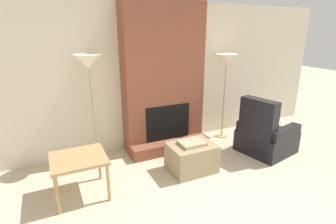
# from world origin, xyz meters

# --- Properties ---
(wall_back) EXTENTS (7.63, 0.06, 2.60)m
(wall_back) POSITION_xyz_m (0.00, 2.92, 1.30)
(wall_back) COLOR beige
(wall_back) RESTS_ON ground_plane
(fireplace) EXTENTS (1.47, 0.64, 2.60)m
(fireplace) POSITION_xyz_m (0.00, 2.68, 1.24)
(fireplace) COLOR brown
(fireplace) RESTS_ON ground_plane
(ottoman) EXTENTS (0.70, 0.55, 0.49)m
(ottoman) POSITION_xyz_m (0.01, 1.67, 0.23)
(ottoman) COLOR #998460
(ottoman) RESTS_ON ground_plane
(armchair) EXTENTS (1.00, 0.96, 1.04)m
(armchair) POSITION_xyz_m (1.51, 1.65, 0.30)
(armchair) COLOR black
(armchair) RESTS_ON ground_plane
(side_table) EXTENTS (0.70, 0.65, 0.57)m
(side_table) POSITION_xyz_m (-1.65, 1.75, 0.49)
(side_table) COLOR tan
(side_table) RESTS_ON ground_plane
(floor_lamp_left) EXTENTS (0.42, 0.42, 1.79)m
(floor_lamp_left) POSITION_xyz_m (-1.29, 2.59, 1.60)
(floor_lamp_left) COLOR tan
(floor_lamp_left) RESTS_ON ground_plane
(floor_lamp_right) EXTENTS (0.42, 0.42, 1.69)m
(floor_lamp_right) POSITION_xyz_m (1.28, 2.59, 1.51)
(floor_lamp_right) COLOR tan
(floor_lamp_right) RESTS_ON ground_plane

